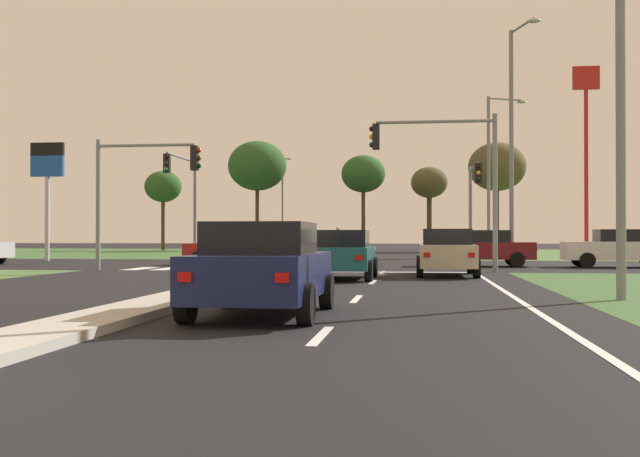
% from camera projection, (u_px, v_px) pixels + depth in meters
% --- Properties ---
extents(ground_plane, '(200.00, 200.00, 0.00)m').
position_uv_depth(ground_plane, '(313.00, 265.00, 35.66)').
color(ground_plane, black).
extents(grass_verge_far_left, '(35.00, 35.00, 0.01)m').
position_uv_depth(grass_verge_far_left, '(45.00, 252.00, 63.17)').
color(grass_verge_far_left, '#385B2D').
rests_on(grass_verge_far_left, ground).
extents(median_island_near, '(1.20, 22.00, 0.14)m').
position_uv_depth(median_island_near, '(197.00, 294.00, 16.81)').
color(median_island_near, '#ADA89E').
rests_on(median_island_near, ground).
extents(median_island_far, '(1.20, 36.00, 0.14)m').
position_uv_depth(median_island_far, '(356.00, 252.00, 60.46)').
color(median_island_far, gray).
rests_on(median_island_far, ground).
extents(lane_dash_near, '(0.14, 2.00, 0.01)m').
position_uv_depth(lane_dash_near, '(321.00, 336.00, 10.26)').
color(lane_dash_near, silver).
rests_on(lane_dash_near, ground).
extents(lane_dash_second, '(0.14, 2.00, 0.01)m').
position_uv_depth(lane_dash_second, '(356.00, 299.00, 16.21)').
color(lane_dash_second, silver).
rests_on(lane_dash_second, ground).
extents(lane_dash_third, '(0.14, 2.00, 0.01)m').
position_uv_depth(lane_dash_third, '(373.00, 282.00, 22.16)').
color(lane_dash_third, silver).
rests_on(lane_dash_third, ground).
extents(lane_dash_fourth, '(0.14, 2.00, 0.01)m').
position_uv_depth(lane_dash_fourth, '(382.00, 272.00, 28.11)').
color(lane_dash_fourth, silver).
rests_on(lane_dash_fourth, ground).
extents(edge_line_right, '(0.14, 24.00, 0.01)m').
position_uv_depth(edge_line_right, '(512.00, 296.00, 16.94)').
color(edge_line_right, silver).
rests_on(edge_line_right, ground).
extents(stop_bar_near, '(6.40, 0.50, 0.01)m').
position_uv_depth(stop_bar_near, '(391.00, 272.00, 28.24)').
color(stop_bar_near, silver).
rests_on(stop_bar_near, ground).
extents(crosswalk_bar_near, '(0.70, 2.80, 0.01)m').
position_uv_depth(crosswalk_bar_near, '(140.00, 269.00, 31.31)').
color(crosswalk_bar_near, silver).
rests_on(crosswalk_bar_near, ground).
extents(crosswalk_bar_second, '(0.70, 2.80, 0.01)m').
position_uv_depth(crosswalk_bar_second, '(168.00, 269.00, 31.16)').
color(crosswalk_bar_second, silver).
rests_on(crosswalk_bar_second, ground).
extents(crosswalk_bar_third, '(0.70, 2.80, 0.01)m').
position_uv_depth(crosswalk_bar_third, '(195.00, 269.00, 31.02)').
color(crosswalk_bar_third, silver).
rests_on(crosswalk_bar_third, ground).
extents(crosswalk_bar_fourth, '(0.70, 2.80, 0.01)m').
position_uv_depth(crosswalk_bar_fourth, '(223.00, 269.00, 30.87)').
color(crosswalk_bar_fourth, silver).
rests_on(crosswalk_bar_fourth, ground).
extents(crosswalk_bar_fifth, '(0.70, 2.80, 0.01)m').
position_uv_depth(crosswalk_bar_fifth, '(251.00, 269.00, 30.73)').
color(crosswalk_bar_fifth, silver).
rests_on(crosswalk_bar_fifth, ground).
extents(crosswalk_bar_sixth, '(0.70, 2.80, 0.01)m').
position_uv_depth(crosswalk_bar_sixth, '(280.00, 269.00, 30.58)').
color(crosswalk_bar_sixth, silver).
rests_on(crosswalk_bar_sixth, ground).
extents(car_navy_near, '(2.06, 4.18, 1.56)m').
position_uv_depth(car_navy_near, '(262.00, 268.00, 12.83)').
color(car_navy_near, '#161E47').
rests_on(car_navy_near, ground).
extents(car_beige_second, '(1.99, 4.60, 1.56)m').
position_uv_depth(car_beige_second, '(446.00, 252.00, 25.78)').
color(car_beige_second, '#BCAD8E').
rests_on(car_beige_second, ground).
extents(car_white_fourth, '(4.53, 1.95, 1.61)m').
position_uv_depth(car_white_fourth, '(619.00, 248.00, 32.73)').
color(car_white_fourth, silver).
rests_on(car_white_fourth, ground).
extents(car_teal_fifth, '(2.09, 4.15, 1.51)m').
position_uv_depth(car_teal_fifth, '(341.00, 254.00, 23.78)').
color(car_teal_fifth, '#19565B').
rests_on(car_teal_fifth, ground).
extents(car_blue_sixth, '(1.96, 4.48, 1.55)m').
position_uv_depth(car_blue_sixth, '(326.00, 243.00, 60.65)').
color(car_blue_sixth, navy).
rests_on(car_blue_sixth, ground).
extents(car_red_seventh, '(4.14, 1.98, 1.51)m').
position_uv_depth(car_red_seventh, '(230.00, 248.00, 35.54)').
color(car_red_seventh, '#A31919').
rests_on(car_red_seventh, ground).
extents(car_maroon_eighth, '(4.53, 2.10, 1.58)m').
position_uv_depth(car_maroon_eighth, '(482.00, 248.00, 33.68)').
color(car_maroon_eighth, maroon).
rests_on(car_maroon_eighth, ground).
extents(traffic_signal_near_right, '(4.70, 0.32, 5.81)m').
position_uv_depth(traffic_signal_near_right, '(449.00, 164.00, 28.41)').
color(traffic_signal_near_right, gray).
rests_on(traffic_signal_near_right, ground).
extents(traffic_signal_far_right, '(0.32, 5.59, 5.05)m').
position_uv_depth(traffic_signal_far_right, '(473.00, 192.00, 39.14)').
color(traffic_signal_far_right, gray).
rests_on(traffic_signal_far_right, ground).
extents(traffic_signal_far_left, '(0.32, 5.23, 5.73)m').
position_uv_depth(traffic_signal_far_left, '(185.00, 187.00, 41.32)').
color(traffic_signal_far_left, gray).
rests_on(traffic_signal_far_left, ground).
extents(traffic_signal_near_left, '(4.22, 0.32, 5.10)m').
position_uv_depth(traffic_signal_near_left, '(137.00, 180.00, 29.90)').
color(traffic_signal_near_left, gray).
rests_on(traffic_signal_near_left, ground).
extents(street_lamp_near, '(2.58, 0.71, 10.16)m').
position_uv_depth(street_lamp_near, '(631.00, 27.00, 15.96)').
color(street_lamp_near, gray).
rests_on(street_lamp_near, ground).
extents(street_lamp_second, '(1.05, 2.45, 10.58)m').
position_uv_depth(street_lamp_second, '(513.00, 134.00, 34.41)').
color(street_lamp_second, gray).
rests_on(street_lamp_second, ground).
extents(street_lamp_third, '(2.41, 1.15, 9.61)m').
position_uv_depth(street_lamp_third, '(492.00, 168.00, 45.76)').
color(street_lamp_third, gray).
rests_on(street_lamp_third, ground).
extents(street_lamp_fourth, '(1.28, 1.64, 9.30)m').
position_uv_depth(street_lamp_fourth, '(283.00, 199.00, 78.98)').
color(street_lamp_fourth, gray).
rests_on(street_lamp_fourth, ground).
extents(pedestrian_at_median, '(0.34, 0.34, 1.72)m').
position_uv_depth(pedestrian_at_median, '(338.00, 238.00, 44.67)').
color(pedestrian_at_median, '#232833').
rests_on(pedestrian_at_median, median_island_far).
extents(fastfood_pole_sign, '(1.80, 0.40, 13.06)m').
position_uv_depth(fastfood_pole_sign, '(586.00, 119.00, 53.22)').
color(fastfood_pole_sign, red).
rests_on(fastfood_pole_sign, ground).
extents(fuel_price_totem, '(1.80, 0.24, 6.28)m').
position_uv_depth(fuel_price_totem, '(47.00, 174.00, 40.84)').
color(fuel_price_totem, silver).
rests_on(fuel_price_totem, ground).
extents(treeline_near, '(3.45, 3.45, 7.41)m').
position_uv_depth(treeline_near, '(163.00, 187.00, 71.94)').
color(treeline_near, '#423323').
rests_on(treeline_near, ground).
extents(treeline_second, '(5.42, 5.42, 10.14)m').
position_uv_depth(treeline_second, '(257.00, 166.00, 71.43)').
color(treeline_second, '#423323').
rests_on(treeline_second, ground).
extents(treeline_third, '(3.82, 3.82, 8.35)m').
position_uv_depth(treeline_third, '(363.00, 174.00, 66.99)').
color(treeline_third, '#423323').
rests_on(treeline_third, ground).
extents(treeline_fourth, '(3.35, 3.35, 7.68)m').
position_uv_depth(treeline_fourth, '(429.00, 184.00, 70.76)').
color(treeline_fourth, '#423323').
rests_on(treeline_fourth, ground).
extents(treeline_fifth, '(4.94, 4.94, 9.42)m').
position_uv_depth(treeline_fifth, '(497.00, 167.00, 66.56)').
color(treeline_fifth, '#423323').
rests_on(treeline_fifth, ground).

